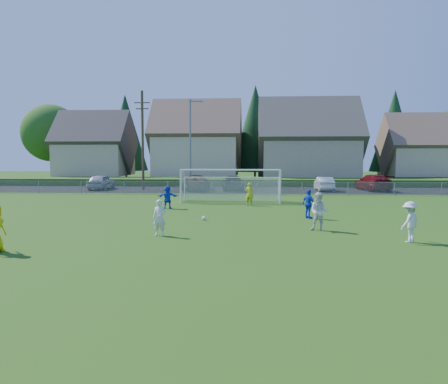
{
  "coord_description": "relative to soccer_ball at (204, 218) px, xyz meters",
  "views": [
    {
      "loc": [
        1.62,
        -16.8,
        3.46
      ],
      "look_at": [
        0.0,
        8.0,
        1.4
      ],
      "focal_mm": 35.0,
      "sensor_mm": 36.0,
      "label": 1
    }
  ],
  "objects": [
    {
      "name": "player_white_c",
      "position": [
        8.91,
        -5.49,
        0.71
      ],
      "size": [
        1.2,
        1.17,
        1.64
      ],
      "primitive_type": "imported",
      "rotation": [
        0.0,
        0.0,
        3.88
      ],
      "color": "silver",
      "rests_on": "ground"
    },
    {
      "name": "goalkeeper",
      "position": [
        2.41,
        7.04,
        0.7
      ],
      "size": [
        0.69,
        0.56,
        1.62
      ],
      "primitive_type": "imported",
      "rotation": [
        0.0,
        0.0,
        2.8
      ],
      "color": "#BFCE18",
      "rests_on": "ground"
    },
    {
      "name": "car_c",
      "position": [
        -3.08,
        20.29,
        0.66
      ],
      "size": [
        2.69,
        5.62,
        1.55
      ],
      "primitive_type": "imported",
      "rotation": [
        0.0,
        0.0,
        3.17
      ],
      "color": "#510910",
      "rests_on": "ground"
    },
    {
      "name": "player_blue_a",
      "position": [
        5.72,
        0.97,
        0.7
      ],
      "size": [
        0.86,
        1.01,
        1.62
      ],
      "primitive_type": "imported",
      "rotation": [
        0.0,
        0.0,
        2.16
      ],
      "color": "blue",
      "rests_on": "ground"
    },
    {
      "name": "car_f",
      "position": [
        9.72,
        20.53,
        0.58
      ],
      "size": [
        1.49,
        4.18,
        1.37
      ],
      "primitive_type": "imported",
      "rotation": [
        0.0,
        0.0,
        3.15
      ],
      "color": "white",
      "rests_on": "ground"
    },
    {
      "name": "chainlink_fence",
      "position": [
        0.99,
        15.54,
        0.52
      ],
      "size": [
        52.06,
        0.06,
        1.2
      ],
      "color": "gray",
      "rests_on": "ground"
    },
    {
      "name": "tree_row",
      "position": [
        2.03,
        42.28,
        6.8
      ],
      "size": [
        65.98,
        12.36,
        13.8
      ],
      "color": "#382616",
      "rests_on": "ground"
    },
    {
      "name": "utility_pole",
      "position": [
        -8.51,
        20.54,
        5.04
      ],
      "size": [
        1.6,
        0.26,
        10.0
      ],
      "color": "#473321",
      "rests_on": "ground"
    },
    {
      "name": "car_d",
      "position": [
        0.64,
        20.44,
        0.62
      ],
      "size": [
        2.42,
        5.19,
        1.47
      ],
      "primitive_type": "imported",
      "rotation": [
        0.0,
        0.0,
        3.22
      ],
      "color": "black",
      "rests_on": "ground"
    },
    {
      "name": "houses_row",
      "position": [
        2.96,
        36.01,
        7.22
      ],
      "size": [
        53.9,
        11.45,
        13.27
      ],
      "color": "tan",
      "rests_on": "ground"
    },
    {
      "name": "grass_embankment",
      "position": [
        0.99,
        28.54,
        0.29
      ],
      "size": [
        70.0,
        6.0,
        0.8
      ],
      "primitive_type": "cube",
      "color": "#1E420F",
      "rests_on": "ground"
    },
    {
      "name": "streetlight",
      "position": [
        -3.46,
        19.54,
        4.73
      ],
      "size": [
        1.38,
        0.18,
        9.0
      ],
      "color": "slate",
      "rests_on": "ground"
    },
    {
      "name": "car_g",
      "position": [
        14.67,
        21.2,
        0.7
      ],
      "size": [
        2.87,
        5.82,
        1.63
      ],
      "primitive_type": "imported",
      "rotation": [
        0.0,
        0.0,
        3.25
      ],
      "color": "#630B0F",
      "rests_on": "ground"
    },
    {
      "name": "player_white_a",
      "position": [
        -1.4,
        -4.78,
        0.68
      ],
      "size": [
        0.59,
        0.4,
        1.58
      ],
      "primitive_type": "imported",
      "rotation": [
        0.0,
        0.0,
        -0.04
      ],
      "color": "silver",
      "rests_on": "ground"
    },
    {
      "name": "soccer_ball",
      "position": [
        0.0,
        0.0,
        0.0
      ],
      "size": [
        0.22,
        0.22,
        0.22
      ],
      "primitive_type": "sphere",
      "color": "white",
      "rests_on": "ground"
    },
    {
      "name": "soccer_goal",
      "position": [
        0.99,
        9.59,
        1.52
      ],
      "size": [
        7.42,
        1.9,
        2.5
      ],
      "color": "white",
      "rests_on": "ground"
    },
    {
      "name": "ground",
      "position": [
        0.99,
        -6.46,
        -0.11
      ],
      "size": [
        160.0,
        160.0,
        0.0
      ],
      "primitive_type": "plane",
      "color": "#193D0C",
      "rests_on": "ground"
    },
    {
      "name": "player_white_b",
      "position": [
        5.69,
        -3.04,
        0.78
      ],
      "size": [
        1.04,
        0.92,
        1.78
      ],
      "primitive_type": "imported",
      "rotation": [
        0.0,
        0.0,
        -0.34
      ],
      "color": "silver",
      "rests_on": "ground"
    },
    {
      "name": "player_blue_b",
      "position": [
        -2.96,
        5.01,
        0.65
      ],
      "size": [
        1.41,
        0.48,
        1.51
      ],
      "primitive_type": "imported",
      "rotation": [
        0.0,
        0.0,
        3.12
      ],
      "color": "blue",
      "rests_on": "ground"
    },
    {
      "name": "car_a",
      "position": [
        -13.01,
        20.83,
        0.67
      ],
      "size": [
        1.85,
        4.56,
        1.55
      ],
      "primitive_type": "imported",
      "rotation": [
        0.0,
        0.0,
        3.14
      ],
      "color": "#ABAFB2",
      "rests_on": "ground"
    },
    {
      "name": "asphalt_lot",
      "position": [
        0.99,
        21.04,
        -0.1
      ],
      "size": [
        60.0,
        60.0,
        0.0
      ],
      "primitive_type": "plane",
      "color": "black",
      "rests_on": "ground"
    }
  ]
}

